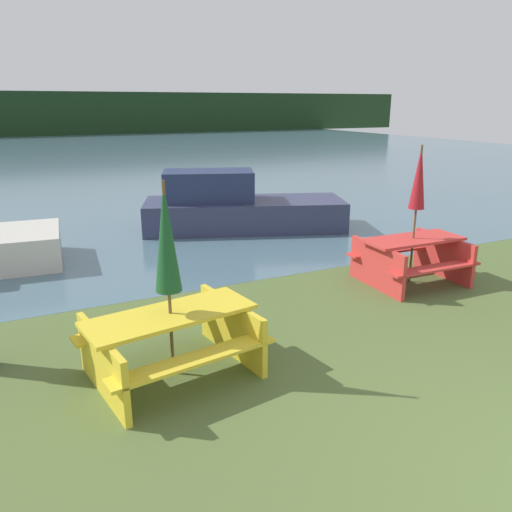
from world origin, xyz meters
name	(u,v)px	position (x,y,z in m)	size (l,w,h in m)	color
water	(79,154)	(0.00, 30.86, 0.00)	(60.00, 50.00, 0.00)	slate
far_treeline	(49,114)	(0.00, 50.86, 2.00)	(80.00, 1.60, 4.00)	#193319
picnic_table_yellow	(172,337)	(-2.30, 3.50, 0.45)	(2.05, 1.65, 0.74)	yellow
picnic_table_red	(411,256)	(2.23, 4.68, 0.46)	(1.75, 1.43, 0.77)	red
umbrella_darkgreen	(166,238)	(-2.30, 3.50, 1.58)	(0.29, 0.29, 2.19)	brown
umbrella_crimson	(419,179)	(2.23, 4.68, 1.76)	(0.26, 0.26, 2.30)	brown
boat	(236,208)	(1.07, 9.41, 0.52)	(5.01, 3.15, 1.42)	#333856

